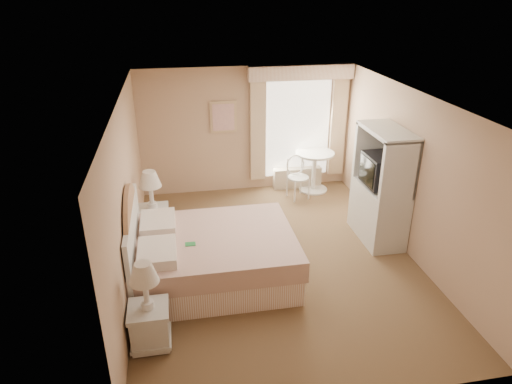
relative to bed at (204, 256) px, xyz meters
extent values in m
cube|color=brown|center=(1.11, 0.34, -0.39)|extent=(4.20, 5.50, 0.01)
cube|color=silver|center=(1.11, 0.34, 2.11)|extent=(4.20, 5.50, 0.01)
cube|color=tan|center=(1.11, 3.09, 0.86)|extent=(4.20, 0.01, 2.50)
cube|color=tan|center=(1.11, -2.41, 0.86)|extent=(4.20, 0.01, 2.50)
cube|color=tan|center=(-0.99, 0.34, 0.86)|extent=(0.01, 5.50, 2.50)
cube|color=tan|center=(3.21, 0.34, 0.86)|extent=(0.01, 5.50, 2.50)
cube|color=white|center=(2.16, 3.06, 0.86)|extent=(1.30, 0.02, 2.00)
cube|color=beige|center=(1.33, 3.01, 0.86)|extent=(0.30, 0.08, 2.05)
cube|color=beige|center=(2.99, 3.01, 0.86)|extent=(0.30, 0.08, 2.05)
cube|color=tan|center=(2.16, 2.97, 1.98)|extent=(2.05, 0.20, 0.28)
cube|color=beige|center=(2.16, 2.97, -0.18)|extent=(1.00, 0.22, 0.42)
cube|color=tan|center=(0.66, 3.06, 1.16)|extent=(0.52, 0.03, 0.62)
cube|color=beige|center=(0.66, 3.04, 1.16)|extent=(0.42, 0.02, 0.52)
cube|color=tan|center=(0.11, 0.00, -0.19)|extent=(2.26, 1.72, 0.39)
cube|color=tan|center=(0.11, 0.00, 0.15)|extent=(2.33, 1.79, 0.30)
cube|color=silver|center=(-0.62, -0.41, 0.37)|extent=(0.48, 0.67, 0.15)
cube|color=silver|center=(-0.62, 0.41, 0.37)|extent=(0.48, 0.67, 0.15)
cube|color=#23833C|center=(-0.19, -0.16, 0.31)|extent=(0.14, 0.10, 0.01)
cube|color=silver|center=(-0.94, 0.00, 0.20)|extent=(0.06, 1.83, 1.18)
cylinder|color=#A77F59|center=(-0.94, 0.00, 0.31)|extent=(0.05, 1.62, 1.62)
cube|color=silver|center=(-0.73, -1.22, -0.14)|extent=(0.42, 0.42, 0.46)
cube|color=silver|center=(-0.73, -1.22, 0.12)|extent=(0.46, 0.46, 0.06)
cube|color=silver|center=(-0.73, -1.22, -0.30)|extent=(0.46, 0.46, 0.05)
cylinder|color=silver|center=(-0.73, -1.22, 0.19)|extent=(0.15, 0.15, 0.09)
cylinder|color=silver|center=(-0.73, -1.22, 0.38)|extent=(0.06, 0.06, 0.37)
cone|color=silver|center=(-0.73, -1.22, 0.63)|extent=(0.33, 0.33, 0.24)
cube|color=silver|center=(-0.73, 1.27, -0.12)|extent=(0.46, 0.46, 0.50)
cube|color=silver|center=(-0.73, 1.27, 0.16)|extent=(0.50, 0.50, 0.06)
cube|color=silver|center=(-0.73, 1.27, -0.29)|extent=(0.50, 0.50, 0.05)
cylinder|color=silver|center=(-0.73, 1.27, 0.24)|extent=(0.16, 0.16, 0.10)
cylinder|color=silver|center=(-0.73, 1.27, 0.44)|extent=(0.07, 0.07, 0.40)
cone|color=silver|center=(-0.73, 1.27, 0.71)|extent=(0.36, 0.36, 0.26)
cylinder|color=silver|center=(2.45, 2.74, -0.37)|extent=(0.58, 0.58, 0.03)
cylinder|color=silver|center=(2.45, 2.74, 0.02)|extent=(0.09, 0.09, 0.78)
cylinder|color=silver|center=(2.45, 2.74, 0.42)|extent=(0.78, 0.78, 0.04)
cylinder|color=silver|center=(1.92, 2.24, -0.18)|extent=(0.03, 0.03, 0.42)
cylinder|color=silver|center=(2.23, 2.32, -0.18)|extent=(0.03, 0.03, 0.42)
cylinder|color=silver|center=(1.84, 2.55, -0.18)|extent=(0.03, 0.03, 0.42)
cylinder|color=silver|center=(2.15, 2.63, -0.18)|extent=(0.03, 0.03, 0.42)
cylinder|color=silver|center=(2.04, 2.44, 0.04)|extent=(0.50, 0.50, 0.04)
torus|color=silver|center=(2.00, 2.56, 0.27)|extent=(0.42, 0.20, 0.40)
cylinder|color=silver|center=(1.84, 2.55, 0.22)|extent=(0.03, 0.03, 0.37)
cylinder|color=silver|center=(2.15, 2.63, 0.22)|extent=(0.03, 0.03, 0.37)
cube|color=silver|center=(2.92, 0.69, 0.08)|extent=(0.57, 1.13, 0.93)
cube|color=silver|center=(2.92, 0.16, 1.00)|extent=(0.57, 0.08, 0.93)
cube|color=silver|center=(2.92, 1.21, 1.00)|extent=(0.57, 0.08, 0.93)
cube|color=silver|center=(2.92, 0.69, 1.47)|extent=(0.57, 1.13, 0.06)
cube|color=silver|center=(3.18, 0.69, 1.00)|extent=(0.04, 1.13, 0.93)
cube|color=black|center=(2.89, 0.69, 0.83)|extent=(0.49, 0.62, 0.49)
cube|color=black|center=(2.65, 0.69, 0.83)|extent=(0.02, 0.52, 0.41)
camera|label=1|loc=(-0.26, -5.54, 3.50)|focal=32.00mm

